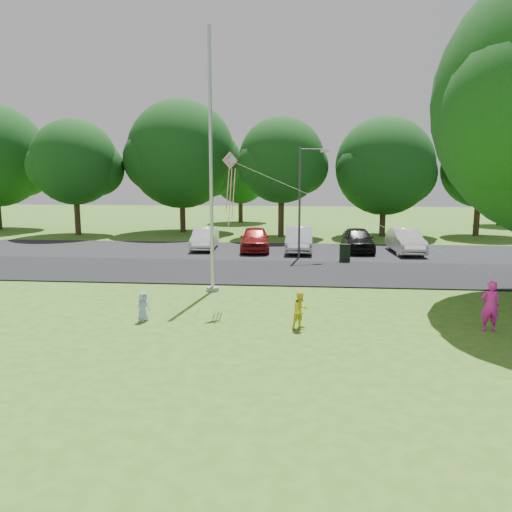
# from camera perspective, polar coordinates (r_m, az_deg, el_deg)

# --- Properties ---
(ground) EXTENTS (120.00, 120.00, 0.00)m
(ground) POSITION_cam_1_polar(r_m,az_deg,el_deg) (14.82, 5.06, -8.71)
(ground) COLOR #3A6B1C
(ground) RESTS_ON ground
(park_road) EXTENTS (60.00, 6.00, 0.06)m
(park_road) POSITION_cam_1_polar(r_m,az_deg,el_deg) (23.54, 5.21, -1.88)
(park_road) COLOR black
(park_road) RESTS_ON ground
(parking_strip) EXTENTS (42.00, 7.00, 0.06)m
(parking_strip) POSITION_cam_1_polar(r_m,az_deg,el_deg) (29.94, 5.26, 0.51)
(parking_strip) COLOR black
(parking_strip) RESTS_ON ground
(flagpole) EXTENTS (0.50, 0.50, 10.00)m
(flagpole) POSITION_cam_1_polar(r_m,az_deg,el_deg) (19.42, -5.14, 8.05)
(flagpole) COLOR #B7BABF
(flagpole) RESTS_ON ground
(street_lamp) EXTENTS (1.63, 0.75, 6.06)m
(street_lamp) POSITION_cam_1_polar(r_m,az_deg,el_deg) (27.20, 5.50, 7.27)
(street_lamp) COLOR #3F3F44
(street_lamp) RESTS_ON ground
(trash_can) EXTENTS (0.61, 0.61, 0.96)m
(trash_can) POSITION_cam_1_polar(r_m,az_deg,el_deg) (26.71, 10.12, 0.33)
(trash_can) COLOR black
(trash_can) RESTS_ON ground
(tree_row) EXTENTS (64.35, 11.94, 10.88)m
(tree_row) POSITION_cam_1_polar(r_m,az_deg,el_deg) (38.38, 7.84, 10.89)
(tree_row) COLOR #332316
(tree_row) RESTS_ON ground
(horizon_trees) EXTENTS (77.46, 7.20, 7.02)m
(horizon_trees) POSITION_cam_1_polar(r_m,az_deg,el_deg) (48.14, 10.30, 8.80)
(horizon_trees) COLOR #332316
(horizon_trees) RESTS_ON ground
(parked_cars) EXTENTS (13.62, 4.71, 1.45)m
(parked_cars) POSITION_cam_1_polar(r_m,az_deg,el_deg) (29.82, 5.91, 1.89)
(parked_cars) COLOR silver
(parked_cars) RESTS_ON ground
(woman) EXTENTS (0.56, 0.37, 1.51)m
(woman) POSITION_cam_1_polar(r_m,az_deg,el_deg) (16.25, 25.17, -5.19)
(woman) COLOR #FF21B8
(woman) RESTS_ON ground
(child_yellow) EXTENTS (0.70, 0.69, 1.14)m
(child_yellow) POSITION_cam_1_polar(r_m,az_deg,el_deg) (15.04, 5.13, -6.18)
(child_yellow) COLOR yellow
(child_yellow) RESTS_ON ground
(child_blue) EXTENTS (0.48, 0.54, 0.92)m
(child_blue) POSITION_cam_1_polar(r_m,az_deg,el_deg) (16.16, -12.79, -5.69)
(child_blue) COLOR #90A6DD
(child_blue) RESTS_ON ground
(kite) EXTENTS (8.25, 2.50, 3.63)m
(kite) POSITION_cam_1_polar(r_m,az_deg,el_deg) (17.11, -2.07, 9.10)
(kite) COLOR pink
(kite) RESTS_ON ground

